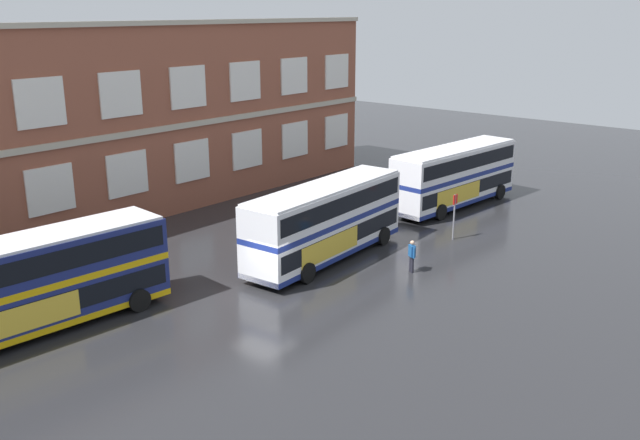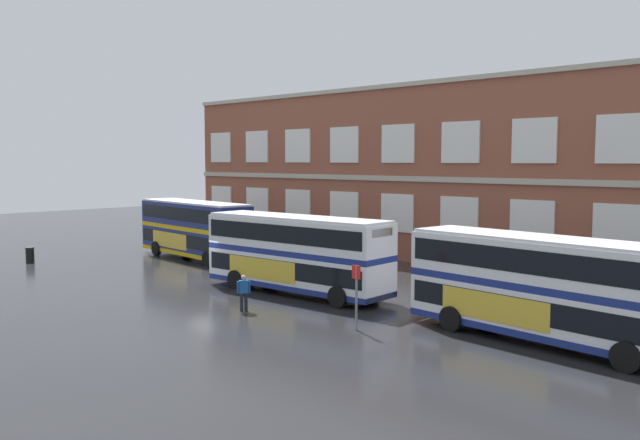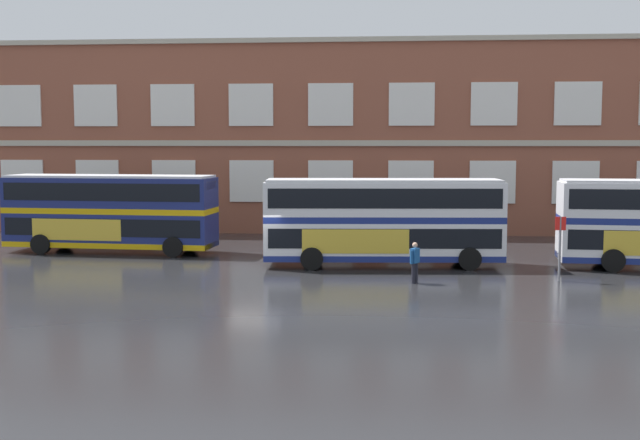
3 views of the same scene
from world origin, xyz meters
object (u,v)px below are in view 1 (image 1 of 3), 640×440
at_px(double_decker_near, 37,282).
at_px(bus_stand_flag, 454,212).
at_px(double_decker_middle, 326,221).
at_px(waiting_passenger, 412,255).
at_px(double_decker_far, 455,175).

relative_size(double_decker_near, bus_stand_flag, 4.13).
xyz_separation_m(double_decker_middle, waiting_passenger, (1.34, -4.61, -1.22)).
distance_m(double_decker_far, bus_stand_flag, 7.27).
relative_size(double_decker_far, bus_stand_flag, 4.13).
height_order(double_decker_near, waiting_passenger, double_decker_near).
relative_size(double_decker_far, waiting_passenger, 6.56).
xyz_separation_m(double_decker_near, double_decker_middle, (14.29, -3.53, 0.00)).
distance_m(double_decker_far, waiting_passenger, 13.22).
relative_size(waiting_passenger, bus_stand_flag, 0.63).
distance_m(double_decker_near, double_decker_far, 28.14).
bearing_deg(double_decker_middle, waiting_passenger, -73.83).
height_order(double_decker_middle, waiting_passenger, double_decker_middle).
bearing_deg(waiting_passenger, double_decker_middle, 106.17).
height_order(double_decker_far, waiting_passenger, double_decker_far).
bearing_deg(double_decker_far, bus_stand_flag, -149.99).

